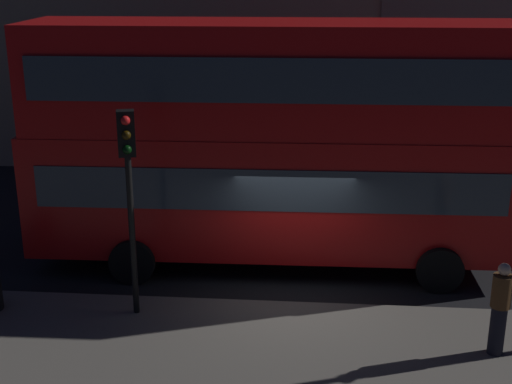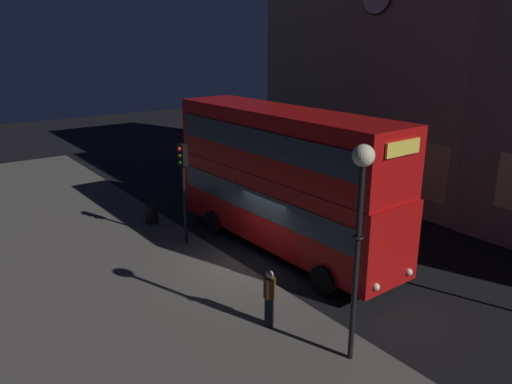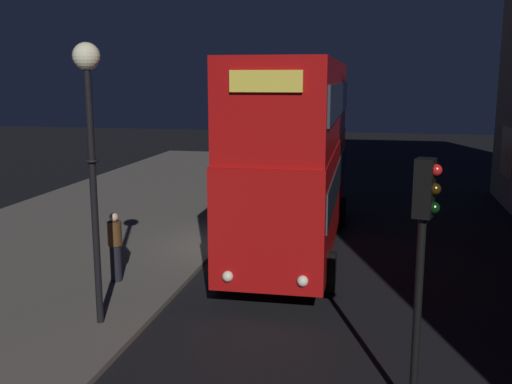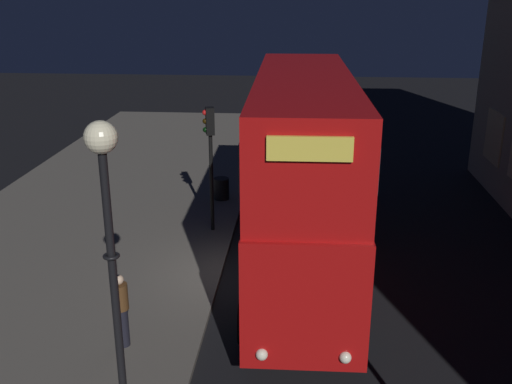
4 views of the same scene
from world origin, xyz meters
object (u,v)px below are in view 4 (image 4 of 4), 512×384
(traffic_light_near_kerb, at_px, (210,144))
(pedestrian, at_px, (121,310))
(double_decker_bus, at_px, (302,168))
(street_lamp, at_px, (107,209))
(litter_bin, at_px, (221,189))

(traffic_light_near_kerb, distance_m, pedestrian, 7.06)
(double_decker_bus, bearing_deg, pedestrian, -43.51)
(double_decker_bus, relative_size, pedestrian, 6.32)
(double_decker_bus, distance_m, pedestrian, 6.08)
(street_lamp, relative_size, pedestrian, 3.24)
(pedestrian, relative_size, litter_bin, 2.13)
(double_decker_bus, distance_m, street_lamp, 7.44)
(street_lamp, height_order, pedestrian, street_lamp)
(pedestrian, distance_m, litter_bin, 9.73)
(double_decker_bus, relative_size, litter_bin, 13.46)
(pedestrian, height_order, litter_bin, pedestrian)
(traffic_light_near_kerb, bearing_deg, street_lamp, -15.92)
(traffic_light_near_kerb, height_order, street_lamp, street_lamp)
(street_lamp, bearing_deg, double_decker_bus, 155.01)
(street_lamp, bearing_deg, pedestrian, -162.57)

